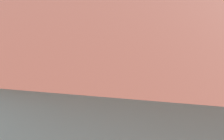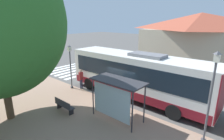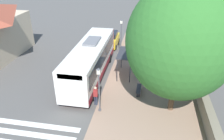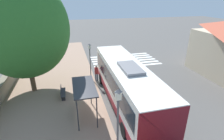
% 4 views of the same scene
% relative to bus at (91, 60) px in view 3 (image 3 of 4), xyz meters
% --- Properties ---
extents(ground_plane, '(120.00, 120.00, 0.00)m').
position_rel_bus_xyz_m(ground_plane, '(-1.75, 0.47, -1.88)').
color(ground_plane, '#514F4C').
rests_on(ground_plane, ground).
extents(sidewalk_plaza, '(9.00, 44.00, 0.02)m').
position_rel_bus_xyz_m(sidewalk_plaza, '(-6.25, 0.47, -1.87)').
color(sidewalk_plaza, '#937560').
rests_on(sidewalk_plaza, ground).
extents(stone_wall, '(0.60, 20.00, 1.33)m').
position_rel_bus_xyz_m(stone_wall, '(-10.30, 0.47, -1.21)').
color(stone_wall, gray).
rests_on(stone_wall, ground).
extents(bus, '(2.78, 11.63, 3.63)m').
position_rel_bus_xyz_m(bus, '(0.00, 0.00, 0.00)').
color(bus, silver).
rests_on(bus, ground).
extents(bus_shelter, '(1.55, 3.32, 2.52)m').
position_rel_bus_xyz_m(bus_shelter, '(-3.55, -0.89, 0.19)').
color(bus_shelter, '#2D2D33').
rests_on(bus_shelter, ground).
extents(pedestrian, '(0.34, 0.24, 1.78)m').
position_rel_bus_xyz_m(pedestrian, '(-1.64, 4.71, -0.83)').
color(pedestrian, '#2D3347').
rests_on(pedestrian, ground).
extents(bench, '(0.40, 1.71, 0.88)m').
position_rel_bus_xyz_m(bench, '(-5.09, 2.31, -1.40)').
color(bench, '#333338').
rests_on(bench, ground).
extents(street_lamp_near, '(0.28, 0.28, 4.63)m').
position_rel_bus_xyz_m(street_lamp_near, '(-2.28, -5.57, 0.85)').
color(street_lamp_near, '#4C4C51').
rests_on(street_lamp_near, ground).
extents(street_lamp_far, '(0.28, 0.28, 3.89)m').
position_rel_bus_xyz_m(street_lamp_far, '(-2.14, 5.44, 0.44)').
color(street_lamp_far, '#4C4C51').
rests_on(street_lamp_far, ground).
extents(shade_tree, '(7.69, 7.69, 10.07)m').
position_rel_bus_xyz_m(shade_tree, '(-7.75, 4.21, 3.96)').
color(shade_tree, brown).
rests_on(shade_tree, ground).
extents(parked_car_behind_bus, '(1.83, 4.10, 1.94)m').
position_rel_bus_xyz_m(parked_car_behind_bus, '(-0.50, -8.84, -0.94)').
color(parked_car_behind_bus, gold).
rests_on(parked_car_behind_bus, ground).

